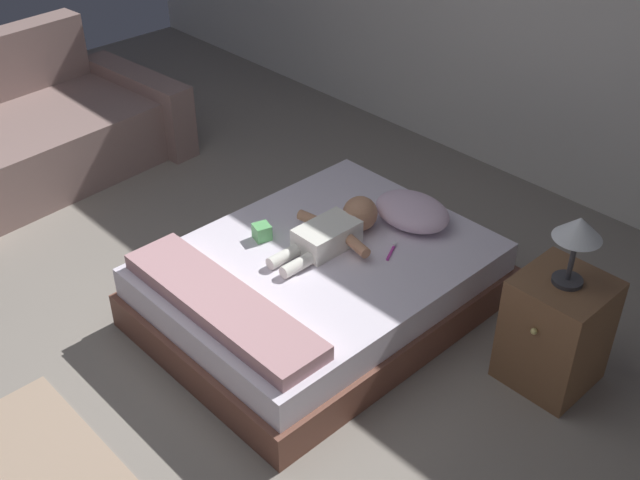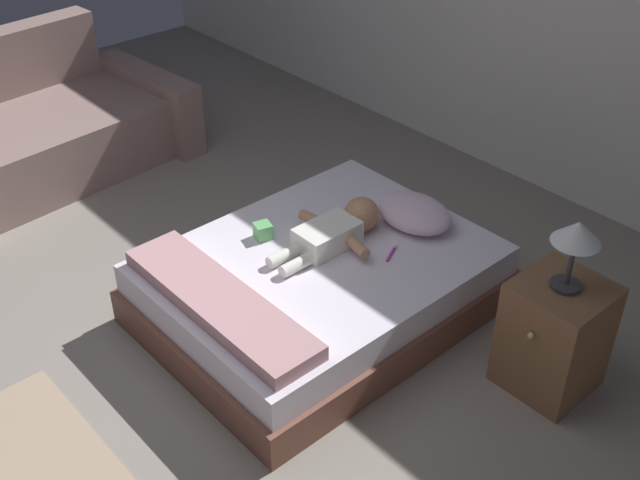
% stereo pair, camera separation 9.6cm
% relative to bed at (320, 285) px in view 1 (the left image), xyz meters
% --- Properties ---
extents(ground_plane, '(8.00, 8.00, 0.00)m').
position_rel_bed_xyz_m(ground_plane, '(-0.25, -0.98, -0.18)').
color(ground_plane, gray).
extents(bed, '(1.31, 1.71, 0.36)m').
position_rel_bed_xyz_m(bed, '(0.00, 0.00, 0.00)').
color(bed, brown).
rests_on(bed, ground_plane).
extents(pillow, '(0.44, 0.33, 0.14)m').
position_rel_bed_xyz_m(pillow, '(0.11, 0.57, 0.25)').
color(pillow, silver).
rests_on(pillow, bed).
extents(baby, '(0.50, 0.68, 0.19)m').
position_rel_bed_xyz_m(baby, '(-0.04, 0.16, 0.26)').
color(baby, white).
rests_on(baby, bed).
extents(toothbrush, '(0.07, 0.13, 0.02)m').
position_rel_bed_xyz_m(toothbrush, '(0.23, 0.29, 0.19)').
color(toothbrush, '#BC349E').
rests_on(toothbrush, bed).
extents(couch, '(1.25, 1.90, 0.87)m').
position_rel_bed_xyz_m(couch, '(-2.43, -0.38, 0.10)').
color(couch, gray).
rests_on(couch, ground_plane).
extents(nightstand, '(0.39, 0.42, 0.57)m').
position_rel_bed_xyz_m(nightstand, '(1.10, 0.46, 0.11)').
color(nightstand, brown).
rests_on(nightstand, ground_plane).
extents(lamp, '(0.21, 0.21, 0.34)m').
position_rel_bed_xyz_m(lamp, '(1.10, 0.46, 0.66)').
color(lamp, '#333338').
rests_on(lamp, nightstand).
extents(blanket, '(1.18, 0.29, 0.08)m').
position_rel_bed_xyz_m(blanket, '(0.00, -0.62, 0.22)').
color(blanket, '#BC8A8F').
rests_on(blanket, bed).
extents(toy_block, '(0.10, 0.10, 0.08)m').
position_rel_bed_xyz_m(toy_block, '(-0.32, -0.11, 0.22)').
color(toy_block, '#64BE6B').
rests_on(toy_block, bed).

